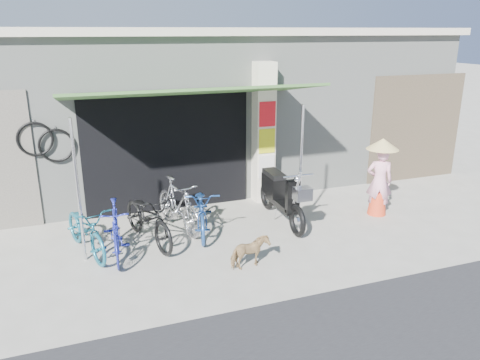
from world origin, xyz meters
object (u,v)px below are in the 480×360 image
object	(u,v)px
moped	(280,195)
bike_silver	(178,204)
bike_black	(148,218)
street_dog	(250,253)
nun	(380,177)
bike_blue	(116,230)
bike_navy	(202,210)
bike_teal	(86,229)

from	to	relation	value
moped	bike_silver	bearing A→B (deg)	172.88
bike_black	street_dog	world-z (taller)	bike_black
moped	nun	world-z (taller)	nun
bike_silver	bike_blue	bearing A→B (deg)	-162.14
bike_silver	bike_navy	world-z (taller)	bike_silver
bike_teal	nun	size ratio (longest dim) A/B	1.06
bike_blue	bike_silver	xyz separation A→B (m)	(1.21, 0.77, 0.03)
bike_black	bike_navy	world-z (taller)	bike_black
bike_black	street_dog	size ratio (longest dim) A/B	2.88
bike_blue	moped	world-z (taller)	moped
street_dog	moped	xyz separation A→B (m)	(1.26, 1.61, 0.27)
nun	bike_black	bearing A→B (deg)	24.37
bike_navy	moped	bearing A→B (deg)	14.15
bike_blue	bike_teal	bearing A→B (deg)	153.64
moped	bike_black	bearing A→B (deg)	-175.85
bike_silver	street_dog	distance (m)	2.04
street_dog	nun	size ratio (longest dim) A/B	0.39
bike_teal	bike_silver	size ratio (longest dim) A/B	1.02
bike_navy	bike_silver	bearing A→B (deg)	153.97
street_dog	bike_black	bearing A→B (deg)	31.20
bike_silver	moped	size ratio (longest dim) A/B	0.79
bike_teal	bike_silver	xyz separation A→B (m)	(1.67, 0.49, 0.05)
bike_navy	nun	xyz separation A→B (m)	(3.61, -0.33, 0.35)
bike_blue	street_dog	bearing A→B (deg)	-25.39
bike_navy	nun	bearing A→B (deg)	7.95
bike_blue	bike_navy	bearing A→B (deg)	20.94
bike_black	nun	xyz separation A→B (m)	(4.62, -0.22, 0.33)
bike_teal	moped	world-z (taller)	moped
street_dog	moped	bearing A→B (deg)	-49.04
bike_black	bike_navy	distance (m)	1.01
bike_black	moped	distance (m)	2.60
bike_silver	street_dog	world-z (taller)	bike_silver
bike_teal	nun	distance (m)	5.68
bike_blue	bike_navy	distance (m)	1.66
bike_teal	bike_silver	distance (m)	1.75
nun	moped	bearing A→B (deg)	17.04
bike_blue	nun	world-z (taller)	nun
bike_teal	bike_silver	bearing A→B (deg)	-0.95
nun	bike_navy	bearing A→B (deg)	21.85
bike_blue	bike_silver	size ratio (longest dim) A/B	0.95
bike_black	moped	world-z (taller)	moped
bike_teal	bike_blue	world-z (taller)	bike_blue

